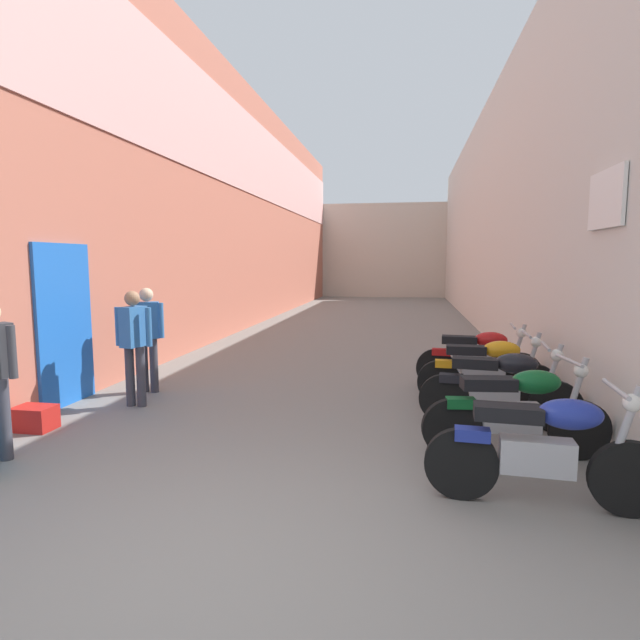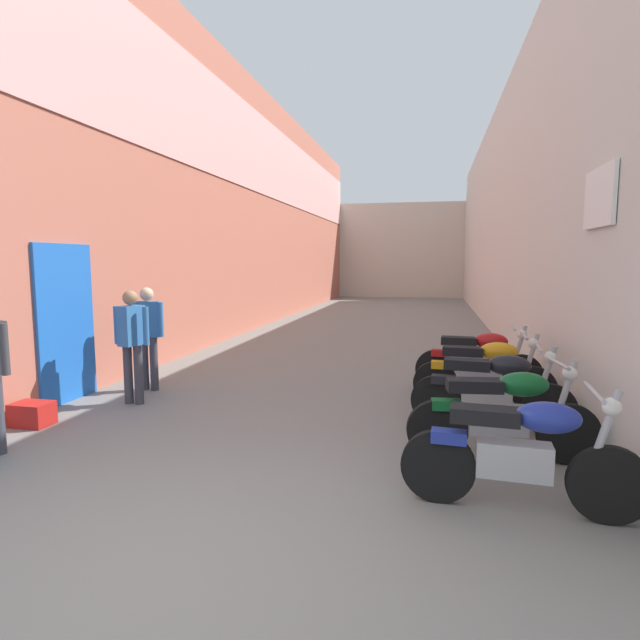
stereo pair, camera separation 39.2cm
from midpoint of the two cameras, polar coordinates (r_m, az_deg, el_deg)
The scene contains 12 objects.
ground_plane at distance 13.51m, azimuth 5.98°, elevation -1.76°, with size 41.11×41.11×0.00m, color slate.
building_left at distance 16.11m, azimuth -5.84°, elevation 12.24°, with size 0.45×25.11×7.02m.
building_right at distance 15.46m, azimuth 20.27°, elevation 10.53°, with size 0.45×25.11×6.25m.
building_far_end at distance 28.88m, azimuth 9.50°, elevation 7.66°, with size 9.63×2.00×5.05m, color beige.
motorcycle_nearest at distance 4.44m, azimuth 24.14°, elevation -13.23°, with size 1.85×0.58×1.04m.
motorcycle_second at distance 5.41m, azimuth 21.89°, elevation -9.56°, with size 1.85×0.58×1.04m.
motorcycle_third at distance 6.33m, azimuth 20.45°, elevation -7.18°, with size 1.85×0.58×1.04m.
motorcycle_fourth at distance 7.22m, azimuth 19.43°, elevation -5.45°, with size 1.85×0.58×1.04m.
motorcycle_fifth at distance 8.09m, azimuth 18.66°, elevation -4.15°, with size 1.85×0.58×1.04m.
pedestrian_mid_alley at distance 7.34m, azimuth -18.89°, elevation -1.94°, with size 0.52×0.38×1.57m.
pedestrian_further_down at distance 8.06m, azimuth -17.39°, elevation -1.14°, with size 0.52×0.32×1.57m.
plastic_crate at distance 7.00m, azimuth -28.13°, elevation -9.28°, with size 0.44×0.32×0.28m, color red.
Camera 2 is at (1.65, -2.70, 1.97)m, focal length 28.58 mm.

